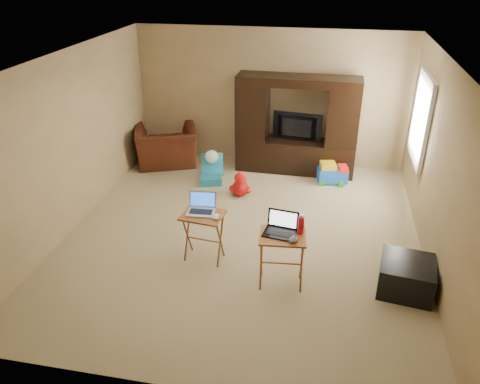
% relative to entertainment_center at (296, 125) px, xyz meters
% --- Properties ---
extents(floor, '(5.50, 5.50, 0.00)m').
position_rel_entertainment_center_xyz_m(floor, '(-0.53, -2.40, -0.88)').
color(floor, '#C1B185').
rests_on(floor, ground).
extents(ceiling, '(5.50, 5.50, 0.00)m').
position_rel_entertainment_center_xyz_m(ceiling, '(-0.53, -2.40, 1.62)').
color(ceiling, silver).
rests_on(ceiling, ground).
extents(wall_back, '(5.00, 0.00, 5.00)m').
position_rel_entertainment_center_xyz_m(wall_back, '(-0.53, 0.35, 0.37)').
color(wall_back, tan).
rests_on(wall_back, ground).
extents(wall_front, '(5.00, 0.00, 5.00)m').
position_rel_entertainment_center_xyz_m(wall_front, '(-0.53, -5.15, 0.37)').
color(wall_front, tan).
rests_on(wall_front, ground).
extents(wall_left, '(0.00, 5.50, 5.50)m').
position_rel_entertainment_center_xyz_m(wall_left, '(-3.03, -2.40, 0.37)').
color(wall_left, tan).
rests_on(wall_left, ground).
extents(wall_right, '(0.00, 5.50, 5.50)m').
position_rel_entertainment_center_xyz_m(wall_right, '(1.97, -2.40, 0.37)').
color(wall_right, tan).
rests_on(wall_right, ground).
extents(window_pane, '(0.00, 1.20, 1.20)m').
position_rel_entertainment_center_xyz_m(window_pane, '(1.95, -0.85, 0.52)').
color(window_pane, white).
rests_on(window_pane, ground).
extents(window_frame, '(0.06, 1.14, 1.34)m').
position_rel_entertainment_center_xyz_m(window_frame, '(1.93, -0.85, 0.52)').
color(window_frame, white).
rests_on(window_frame, ground).
extents(entertainment_center, '(2.16, 0.57, 1.76)m').
position_rel_entertainment_center_xyz_m(entertainment_center, '(0.00, 0.00, 0.00)').
color(entertainment_center, black).
rests_on(entertainment_center, floor).
extents(television, '(0.90, 0.23, 0.51)m').
position_rel_entertainment_center_xyz_m(television, '(0.00, -0.04, -0.04)').
color(television, black).
rests_on(television, entertainment_center).
extents(recliner, '(1.41, 1.33, 0.73)m').
position_rel_entertainment_center_xyz_m(recliner, '(-2.43, -0.17, -0.51)').
color(recliner, '#451F0E').
rests_on(recliner, floor).
extents(child_rocker, '(0.48, 0.52, 0.50)m').
position_rel_entertainment_center_xyz_m(child_rocker, '(-1.40, -0.82, -0.63)').
color(child_rocker, teal).
rests_on(child_rocker, floor).
extents(plush_toy, '(0.38, 0.32, 0.43)m').
position_rel_entertainment_center_xyz_m(plush_toy, '(-0.80, -1.20, -0.67)').
color(plush_toy, red).
rests_on(plush_toy, floor).
extents(push_toy, '(0.58, 0.47, 0.39)m').
position_rel_entertainment_center_xyz_m(push_toy, '(0.71, -0.41, -0.69)').
color(push_toy, blue).
rests_on(push_toy, floor).
extents(ottoman, '(0.71, 0.71, 0.40)m').
position_rel_entertainment_center_xyz_m(ottoman, '(1.63, -3.24, -0.68)').
color(ottoman, black).
rests_on(ottoman, floor).
extents(tray_table_left, '(0.57, 0.48, 0.68)m').
position_rel_entertainment_center_xyz_m(tray_table_left, '(-0.92, -3.07, -0.54)').
color(tray_table_left, '#9B5B25').
rests_on(tray_table_left, floor).
extents(tray_table_right, '(0.59, 0.49, 0.71)m').
position_rel_entertainment_center_xyz_m(tray_table_right, '(0.14, -3.41, -0.52)').
color(tray_table_right, '#985924').
rests_on(tray_table_right, floor).
extents(laptop_left, '(0.38, 0.32, 0.24)m').
position_rel_entertainment_center_xyz_m(laptop_left, '(-0.95, -3.04, -0.08)').
color(laptop_left, '#B4B4B9').
rests_on(laptop_left, tray_table_left).
extents(laptop_right, '(0.41, 0.35, 0.24)m').
position_rel_entertainment_center_xyz_m(laptop_right, '(0.10, -3.39, -0.05)').
color(laptop_right, black).
rests_on(laptop_right, tray_table_right).
extents(mouse_left, '(0.11, 0.15, 0.06)m').
position_rel_entertainment_center_xyz_m(mouse_left, '(-0.73, -3.14, -0.17)').
color(mouse_left, silver).
rests_on(mouse_left, tray_table_left).
extents(mouse_right, '(0.14, 0.17, 0.06)m').
position_rel_entertainment_center_xyz_m(mouse_right, '(0.27, -3.53, -0.14)').
color(mouse_right, '#424247').
rests_on(mouse_right, tray_table_right).
extents(water_bottle, '(0.07, 0.07, 0.22)m').
position_rel_entertainment_center_xyz_m(water_bottle, '(0.34, -3.33, -0.06)').
color(water_bottle, red).
rests_on(water_bottle, tray_table_right).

